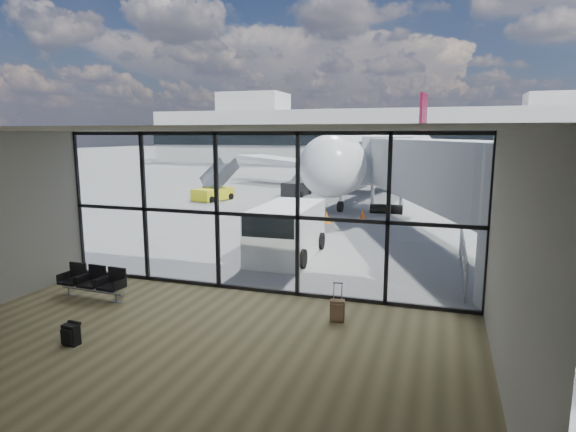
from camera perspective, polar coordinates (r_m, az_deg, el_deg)
The scene contains 22 objects.
ground at distance 52.63m, azimuth 12.62°, elevation 4.61°, with size 220.00×220.00×0.00m, color slate.
lounge_shell at distance 9.06m, azimuth -15.12°, elevation -1.88°, with size 12.02×8.01×4.51m.
glass_curtain_wall at distance 13.34m, azimuth -3.78°, elevation 0.30°, with size 12.10×0.12×4.50m.
jet_bridge at distance 19.36m, azimuth 17.99°, elevation 4.29°, with size 8.00×16.50×4.33m.
apron_railing at distance 16.16m, azimuth 20.05°, elevation -4.15°, with size 0.06×5.46×1.11m.
far_terminal at distance 74.39m, azimuth 13.94°, elevation 9.21°, with size 80.00×12.20×11.00m.
tree_0 at distance 97.89m, azimuth -12.85°, elevation 9.54°, with size 4.95×4.95×7.12m.
tree_1 at distance 94.97m, azimuth -9.70°, elevation 10.02°, with size 5.61×5.61×8.07m.
tree_2 at distance 92.36m, azimuth -6.35°, elevation 10.50°, with size 6.27×6.27×9.03m.
tree_3 at distance 90.06m, azimuth -2.80°, elevation 9.78°, with size 4.95×4.95×7.12m.
tree_4 at distance 88.11m, azimuth 0.90°, elevation 10.19°, with size 5.61×5.61×8.07m.
tree_5 at distance 86.55m, azimuth 4.77°, elevation 10.58°, with size 6.27×6.27×9.03m.
seating_row at distance 14.23m, azimuth -22.00°, elevation -7.07°, with size 1.99×0.65×0.88m.
backpack at distance 11.41m, azimuth -24.35°, elevation -12.67°, with size 0.35×0.32×0.50m.
suitcase at distance 11.69m, azimuth 5.86°, elevation -11.08°, with size 0.37×0.29×0.94m.
airliner at distance 40.18m, azimuth 12.21°, elevation 6.96°, with size 29.28×34.04×8.78m.
service_van at distance 17.38m, azimuth -0.25°, elevation -1.78°, with size 2.21×4.38×1.88m.
belt_loader at distance 35.16m, azimuth 1.08°, elevation 3.42°, with size 1.66×3.93×1.79m.
mobile_stairs at distance 33.06m, azimuth -8.82°, elevation 2.81°, with size 2.30×3.48×2.25m.
traffic_cone_a at distance 24.73m, azimuth 8.83°, elevation -0.03°, with size 0.44×0.44×0.64m.
traffic_cone_b at distance 24.28m, azimuth 4.57°, elevation -0.16°, with size 0.42×0.42×0.61m.
traffic_cone_c at distance 27.71m, azimuth 17.99°, elevation 0.55°, with size 0.38×0.38×0.54m.
Camera 1 is at (4.89, -12.22, 4.41)m, focal length 30.00 mm.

